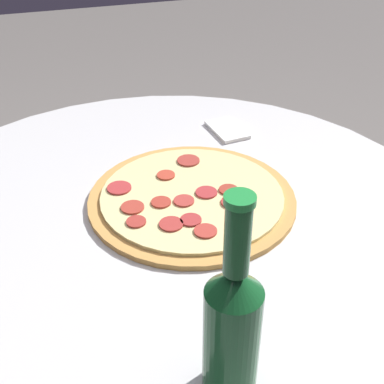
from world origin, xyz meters
TOP-DOWN VIEW (x-y plane):
  - table at (0.00, 0.00)m, footprint 1.01×1.01m
  - pizza at (0.03, -0.06)m, footprint 0.36×0.36m
  - beer_bottle at (-0.33, 0.01)m, footprint 0.06×0.06m
  - napkin at (0.26, -0.21)m, footprint 0.11×0.07m

SIDE VIEW (x-z plane):
  - table at x=0.00m, z-range 0.18..0.87m
  - napkin at x=0.26m, z-range 0.70..0.71m
  - pizza at x=0.03m, z-range 0.70..0.71m
  - beer_bottle at x=-0.33m, z-range 0.66..0.93m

